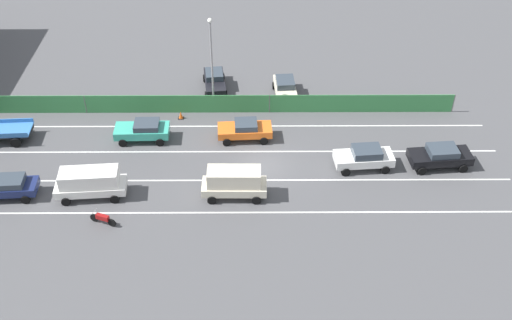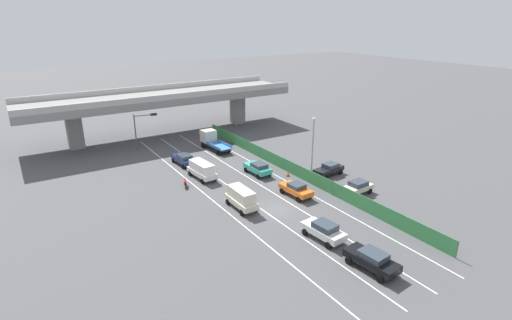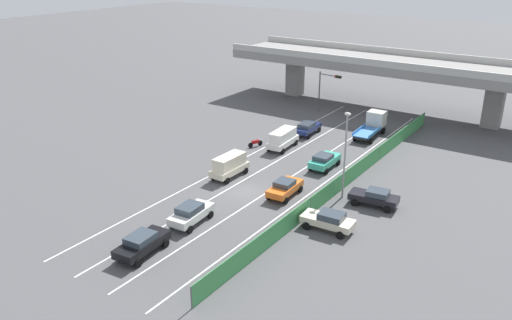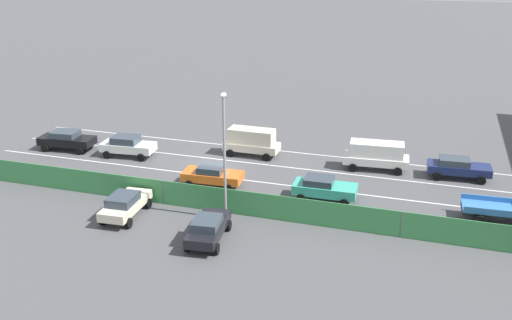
{
  "view_description": "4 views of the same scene",
  "coord_description": "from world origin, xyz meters",
  "px_view_note": "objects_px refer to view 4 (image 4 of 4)",
  "views": [
    {
      "loc": [
        -36.13,
        0.6,
        28.55
      ],
      "look_at": [
        -0.57,
        0.43,
        0.96
      ],
      "focal_mm": 43.4,
      "sensor_mm": 36.0,
      "label": 1
    },
    {
      "loc": [
        -22.64,
        -31.11,
        19.32
      ],
      "look_at": [
        2.89,
        8.89,
        2.17
      ],
      "focal_mm": 27.72,
      "sensor_mm": 36.0,
      "label": 2
    },
    {
      "loc": [
        25.66,
        -35.88,
        20.71
      ],
      "look_at": [
        -2.16,
        4.8,
        1.13
      ],
      "focal_mm": 36.47,
      "sensor_mm": 36.0,
      "label": 3
    },
    {
      "loc": [
        38.24,
        15.56,
        16.12
      ],
      "look_at": [
        0.82,
        3.66,
        1.3
      ],
      "focal_mm": 40.26,
      "sensor_mm": 36.0,
      "label": 4
    }
  ],
  "objects_px": {
    "car_sedan_white": "(128,145)",
    "car_taxi_teal": "(324,188)",
    "car_taxi_orange": "(212,175)",
    "parked_sedan_dark": "(208,228)",
    "car_sedan_navy": "(458,167)",
    "car_van_white": "(376,154)",
    "car_sedan_black": "(67,139)",
    "parked_sedan_cream": "(125,204)",
    "traffic_cone": "(274,209)",
    "motorcycle": "(363,150)",
    "car_van_cream": "(252,141)",
    "street_lamp": "(224,146)"
  },
  "relations": [
    {
      "from": "car_taxi_teal",
      "to": "car_taxi_orange",
      "type": "distance_m",
      "value": 7.95
    },
    {
      "from": "car_van_cream",
      "to": "car_sedan_white",
      "type": "relative_size",
      "value": 1.01
    },
    {
      "from": "car_taxi_orange",
      "to": "street_lamp",
      "type": "xyz_separation_m",
      "value": [
        4.51,
        2.68,
        3.96
      ]
    },
    {
      "from": "parked_sedan_dark",
      "to": "traffic_cone",
      "type": "xyz_separation_m",
      "value": [
        -4.7,
        2.58,
        -0.56
      ]
    },
    {
      "from": "car_sedan_white",
      "to": "street_lamp",
      "type": "height_order",
      "value": "street_lamp"
    },
    {
      "from": "car_taxi_teal",
      "to": "parked_sedan_dark",
      "type": "distance_m",
      "value": 9.25
    },
    {
      "from": "car_sedan_navy",
      "to": "parked_sedan_dark",
      "type": "height_order",
      "value": "parked_sedan_dark"
    },
    {
      "from": "car_taxi_orange",
      "to": "car_sedan_navy",
      "type": "height_order",
      "value": "car_taxi_orange"
    },
    {
      "from": "car_sedan_black",
      "to": "parked_sedan_cream",
      "type": "xyz_separation_m",
      "value": [
        9.71,
        11.02,
        -0.03
      ]
    },
    {
      "from": "car_sedan_white",
      "to": "parked_sedan_cream",
      "type": "relative_size",
      "value": 1.02
    },
    {
      "from": "motorcycle",
      "to": "parked_sedan_dark",
      "type": "relative_size",
      "value": 0.42
    },
    {
      "from": "car_van_cream",
      "to": "parked_sedan_dark",
      "type": "relative_size",
      "value": 1.02
    },
    {
      "from": "car_taxi_teal",
      "to": "parked_sedan_dark",
      "type": "bearing_deg",
      "value": -34.29
    },
    {
      "from": "car_van_cream",
      "to": "car_sedan_navy",
      "type": "bearing_deg",
      "value": 89.91
    },
    {
      "from": "car_sedan_black",
      "to": "parked_sedan_cream",
      "type": "height_order",
      "value": "car_sedan_black"
    },
    {
      "from": "parked_sedan_dark",
      "to": "street_lamp",
      "type": "distance_m",
      "value": 5.0
    },
    {
      "from": "car_sedan_white",
      "to": "parked_sedan_cream",
      "type": "bearing_deg",
      "value": 28.68
    },
    {
      "from": "car_van_white",
      "to": "traffic_cone",
      "type": "xyz_separation_m",
      "value": [
        9.66,
        -5.32,
        -0.92
      ]
    },
    {
      "from": "car_van_white",
      "to": "car_sedan_white",
      "type": "relative_size",
      "value": 1.12
    },
    {
      "from": "car_taxi_teal",
      "to": "car_taxi_orange",
      "type": "bearing_deg",
      "value": -89.43
    },
    {
      "from": "car_van_white",
      "to": "car_sedan_navy",
      "type": "xyz_separation_m",
      "value": [
        -0.03,
        5.89,
        -0.35
      ]
    },
    {
      "from": "car_sedan_black",
      "to": "car_sedan_navy",
      "type": "bearing_deg",
      "value": 96.09
    },
    {
      "from": "car_sedan_black",
      "to": "motorcycle",
      "type": "relative_size",
      "value": 2.53
    },
    {
      "from": "car_sedan_white",
      "to": "parked_sedan_dark",
      "type": "height_order",
      "value": "car_sedan_white"
    },
    {
      "from": "parked_sedan_dark",
      "to": "traffic_cone",
      "type": "height_order",
      "value": "parked_sedan_dark"
    },
    {
      "from": "car_taxi_orange",
      "to": "parked_sedan_dark",
      "type": "height_order",
      "value": "car_taxi_orange"
    },
    {
      "from": "car_taxi_teal",
      "to": "motorcycle",
      "type": "distance_m",
      "value": 9.69
    },
    {
      "from": "car_taxi_teal",
      "to": "car_sedan_navy",
      "type": "distance_m",
      "value": 10.91
    },
    {
      "from": "car_taxi_teal",
      "to": "parked_sedan_dark",
      "type": "relative_size",
      "value": 0.96
    },
    {
      "from": "car_van_white",
      "to": "car_sedan_black",
      "type": "distance_m",
      "value": 25.28
    },
    {
      "from": "car_sedan_navy",
      "to": "parked_sedan_cream",
      "type": "bearing_deg",
      "value": -56.87
    },
    {
      "from": "car_sedan_navy",
      "to": "car_taxi_teal",
      "type": "bearing_deg",
      "value": -51.83
    },
    {
      "from": "car_taxi_orange",
      "to": "car_sedan_black",
      "type": "distance_m",
      "value": 14.85
    },
    {
      "from": "parked_sedan_cream",
      "to": "car_van_white",
      "type": "bearing_deg",
      "value": 132.75
    },
    {
      "from": "motorcycle",
      "to": "parked_sedan_dark",
      "type": "bearing_deg",
      "value": -20.92
    },
    {
      "from": "car_sedan_navy",
      "to": "parked_sedan_cream",
      "type": "xyz_separation_m",
      "value": [
        13.02,
        -19.94,
        0.0
      ]
    },
    {
      "from": "traffic_cone",
      "to": "car_taxi_orange",
      "type": "bearing_deg",
      "value": -118.27
    },
    {
      "from": "car_taxi_teal",
      "to": "car_sedan_white",
      "type": "height_order",
      "value": "car_sedan_white"
    },
    {
      "from": "car_taxi_teal",
      "to": "car_sedan_white",
      "type": "distance_m",
      "value": 17.13
    },
    {
      "from": "car_van_cream",
      "to": "motorcycle",
      "type": "distance_m",
      "value": 9.13
    },
    {
      "from": "car_van_white",
      "to": "motorcycle",
      "type": "bearing_deg",
      "value": -155.45
    },
    {
      "from": "car_taxi_orange",
      "to": "parked_sedan_dark",
      "type": "xyz_separation_m",
      "value": [
        7.56,
        2.75,
        -0.0
      ]
    },
    {
      "from": "car_taxi_teal",
      "to": "car_taxi_orange",
      "type": "relative_size",
      "value": 0.99
    },
    {
      "from": "car_van_white",
      "to": "parked_sedan_cream",
      "type": "distance_m",
      "value": 19.14
    },
    {
      "from": "car_sedan_white",
      "to": "car_taxi_teal",
      "type": "bearing_deg",
      "value": 77.93
    },
    {
      "from": "traffic_cone",
      "to": "parked_sedan_cream",
      "type": "bearing_deg",
      "value": -69.13
    },
    {
      "from": "parked_sedan_dark",
      "to": "traffic_cone",
      "type": "relative_size",
      "value": 6.79
    },
    {
      "from": "car_van_cream",
      "to": "street_lamp",
      "type": "distance_m",
      "value": 12.07
    },
    {
      "from": "motorcycle",
      "to": "car_sedan_white",
      "type": "bearing_deg",
      "value": -71.69
    },
    {
      "from": "car_sedan_white",
      "to": "parked_sedan_dark",
      "type": "xyz_separation_m",
      "value": [
        11.22,
        11.55,
        -0.07
      ]
    }
  ]
}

